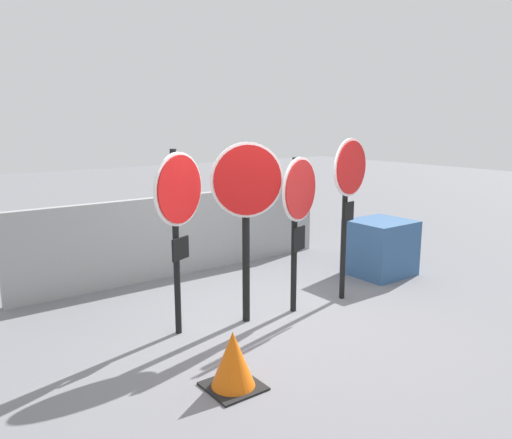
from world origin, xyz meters
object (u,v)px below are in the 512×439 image
Objects in this scene: stop_sign_0 at (178,206)px; stop_sign_2 at (298,205)px; stop_sign_3 at (349,185)px; storage_crate at (380,247)px; stop_sign_1 at (247,199)px; traffic_cone_0 at (233,360)px.

stop_sign_0 is 1.07× the size of stop_sign_2.
stop_sign_2 is 0.90× the size of stop_sign_3.
storage_crate is (1.24, 0.46, -1.11)m from stop_sign_3.
stop_sign_3 is (1.50, -0.13, 0.06)m from stop_sign_1.
stop_sign_1 is 0.99× the size of stop_sign_3.
stop_sign_2 is (0.69, -0.10, -0.12)m from stop_sign_1.
stop_sign_1 reaches higher than storage_crate.
storage_crate is at bearing 26.09° from stop_sign_1.
stop_sign_2 is at bearing -34.41° from stop_sign_0.
stop_sign_3 is at bearing -31.76° from stop_sign_0.
stop_sign_0 is 0.96× the size of stop_sign_3.
stop_sign_1 is at bearing -36.50° from stop_sign_0.
stop_sign_1 is 2.37× the size of storage_crate.
stop_sign_0 is 0.79m from stop_sign_1.
stop_sign_3 is at bearing 14.30° from stop_sign_1.
stop_sign_1 reaches higher than stop_sign_0.
stop_sign_2 is at bearing 11.55° from stop_sign_1.
stop_sign_1 is at bearing 49.45° from traffic_cone_0.
stop_sign_1 is 1.10× the size of stop_sign_2.
stop_sign_2 is at bearing 165.16° from stop_sign_3.
stop_sign_1 is 1.51m from stop_sign_3.
storage_crate is at bearing 8.08° from stop_sign_3.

